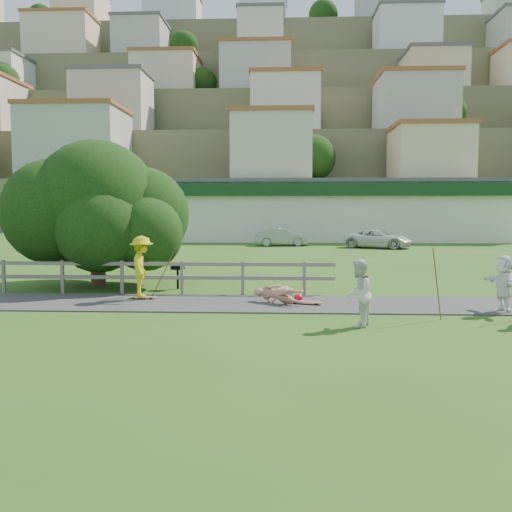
% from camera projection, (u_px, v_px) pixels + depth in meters
% --- Properties ---
extents(ground, '(260.00, 260.00, 0.00)m').
position_uv_depth(ground, '(234.00, 314.00, 15.36)').
color(ground, '#2B5518').
rests_on(ground, ground).
extents(path, '(34.00, 3.00, 0.04)m').
position_uv_depth(path, '(239.00, 303.00, 16.85)').
color(path, '#313133').
rests_on(path, ground).
extents(fence, '(15.05, 0.10, 1.10)m').
position_uv_depth(fence, '(103.00, 272.00, 18.80)').
color(fence, '#645F58').
rests_on(fence, ground).
extents(strip_mall, '(32.50, 10.75, 5.10)m').
position_uv_depth(strip_mall, '(314.00, 210.00, 49.71)').
color(strip_mall, silver).
rests_on(strip_mall, ground).
extents(hillside, '(220.00, 67.00, 47.50)m').
position_uv_depth(hillside, '(277.00, 144.00, 104.96)').
color(hillside, '#556038').
rests_on(hillside, ground).
extents(skater_rider, '(0.94, 1.33, 1.88)m').
position_uv_depth(skater_rider, '(142.00, 270.00, 17.46)').
color(skater_rider, yellow).
rests_on(skater_rider, ground).
extents(skater_fallen, '(1.28, 1.58, 0.60)m').
position_uv_depth(skater_fallen, '(278.00, 295.00, 16.72)').
color(skater_fallen, tan).
rests_on(skater_fallen, ground).
extents(spectator_a, '(0.86, 0.96, 1.62)m').
position_uv_depth(spectator_a, '(359.00, 293.00, 13.60)').
color(spectator_a, silver).
rests_on(spectator_a, ground).
extents(spectator_d, '(0.63, 1.51, 1.58)m').
position_uv_depth(spectator_d, '(503.00, 284.00, 15.39)').
color(spectator_d, white).
rests_on(spectator_d, ground).
extents(car_silver, '(4.01, 1.75, 1.28)m').
position_uv_depth(car_silver, '(282.00, 237.00, 41.63)').
color(car_silver, '#919398').
rests_on(car_silver, ground).
extents(car_white, '(5.04, 3.77, 1.27)m').
position_uv_depth(car_white, '(378.00, 239.00, 39.38)').
color(car_white, silver).
rests_on(car_white, ground).
extents(tree, '(7.25, 7.25, 4.34)m').
position_uv_depth(tree, '(97.00, 226.00, 20.62)').
color(tree, black).
rests_on(tree, ground).
extents(bbq, '(0.45, 0.37, 0.91)m').
position_uv_depth(bbq, '(178.00, 276.00, 19.87)').
color(bbq, black).
rests_on(bbq, ground).
extents(longboard_rider, '(0.81, 0.21, 0.09)m').
position_uv_depth(longboard_rider, '(142.00, 299.00, 17.54)').
color(longboard_rider, olive).
rests_on(longboard_rider, ground).
extents(longboard_fallen, '(0.99, 0.48, 0.11)m').
position_uv_depth(longboard_fallen, '(306.00, 304.00, 16.61)').
color(longboard_fallen, olive).
rests_on(longboard_fallen, ground).
extents(helmet, '(0.27, 0.27, 0.27)m').
position_uv_depth(helmet, '(298.00, 298.00, 17.06)').
color(helmet, red).
rests_on(helmet, ground).
extents(pole_rider, '(0.03, 0.03, 1.85)m').
position_uv_depth(pole_rider, '(164.00, 269.00, 17.83)').
color(pole_rider, brown).
rests_on(pole_rider, ground).
extents(pole_spec_left, '(0.03, 0.03, 1.87)m').
position_uv_depth(pole_spec_left, '(437.00, 284.00, 14.43)').
color(pole_spec_left, brown).
rests_on(pole_spec_left, ground).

